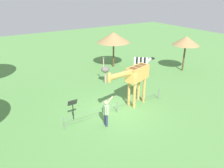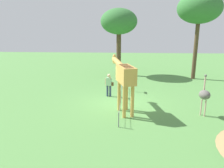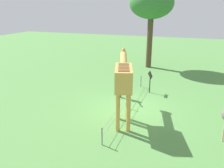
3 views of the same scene
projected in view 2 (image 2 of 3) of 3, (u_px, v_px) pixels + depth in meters
The scene contains 8 objects.
ground_plane at pixel (122, 103), 13.66m from camera, with size 60.00×60.00×0.00m, color #568E47.
giraffe at pixel (124, 76), 11.74m from camera, with size 3.71×1.52×3.01m.
visitor at pixel (109, 84), 14.78m from camera, with size 0.68×0.59×1.70m.
ostrich at pixel (205, 95), 11.36m from camera, with size 0.70×0.56×2.25m.
tree_east at pixel (199, 9), 18.82m from camera, with size 3.84×3.84×7.68m.
tree_northeast at pixel (119, 22), 20.91m from camera, with size 3.57×3.57×6.53m.
info_sign at pixel (132, 79), 15.93m from camera, with size 0.56×0.21×1.32m.
wire_fence at pixel (121, 97), 13.56m from camera, with size 7.05×0.05×0.75m.
Camera 2 is at (-12.95, -0.28, 4.54)m, focal length 34.54 mm.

